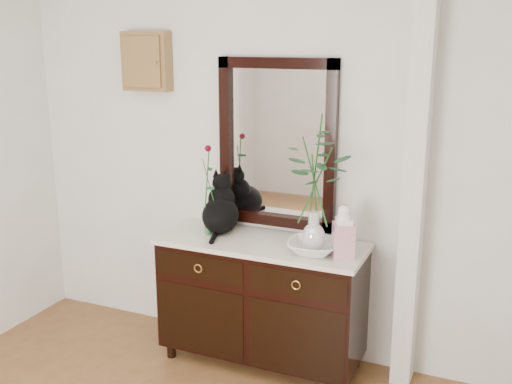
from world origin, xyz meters
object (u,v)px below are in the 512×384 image
at_px(sideboard, 262,296).
at_px(ginger_jar, 344,230).
at_px(cat, 220,204).
at_px(lotus_bowl, 313,247).

distance_m(sideboard, ginger_jar, 0.77).
relative_size(sideboard, cat, 3.39).
bearing_deg(ginger_jar, cat, 171.44).
height_order(sideboard, ginger_jar, ginger_jar).
distance_m(sideboard, cat, 0.66).
distance_m(sideboard, lotus_bowl, 0.56).
bearing_deg(sideboard, ginger_jar, -6.96).
distance_m(cat, ginger_jar, 0.88).
bearing_deg(ginger_jar, sideboard, 173.04).
xyz_separation_m(sideboard, cat, (-0.33, 0.06, 0.57)).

